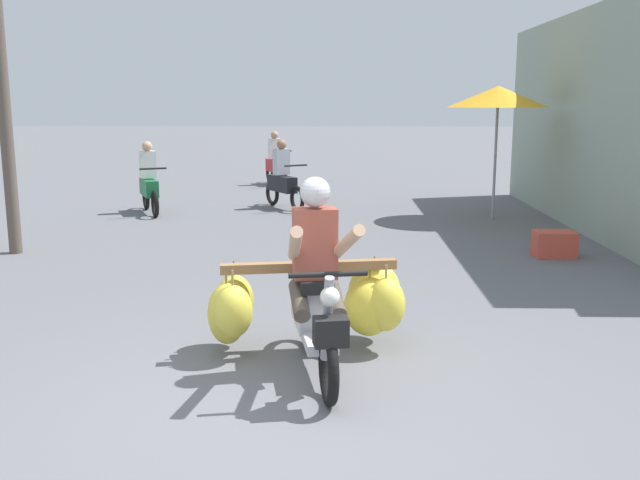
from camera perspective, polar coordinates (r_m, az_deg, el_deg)
ground_plane at (r=5.13m, az=-4.02°, el=-13.81°), size 120.00×120.00×0.00m
motorbike_main_loaded at (r=6.03m, az=0.00°, el=-4.67°), size 1.75×1.98×1.58m
motorbike_distant_ahead_left at (r=18.78m, az=-3.61°, el=6.16°), size 0.78×1.52×1.40m
motorbike_distant_ahead_right at (r=14.60m, az=-3.01°, el=4.78°), size 0.95×1.42×1.40m
motorbike_distant_far_ahead at (r=14.35m, az=-13.53°, el=4.38°), size 0.80×1.52×1.40m
market_umbrella_near_shop at (r=13.47m, az=14.08°, el=11.06°), size 1.81×1.81×2.43m
produce_crate at (r=10.56m, az=18.25°, el=-0.30°), size 0.56×0.40×0.36m
utility_pole at (r=11.01m, az=-24.26°, el=13.20°), size 0.18×0.18×5.50m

